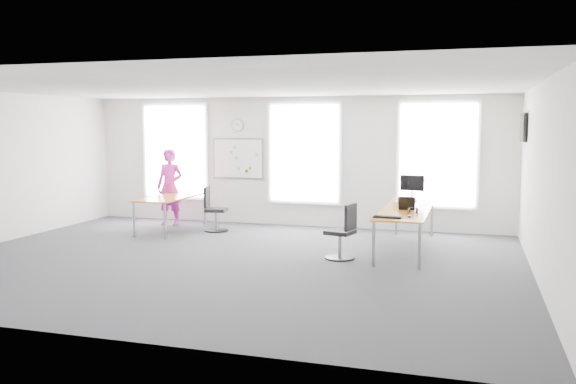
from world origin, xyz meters
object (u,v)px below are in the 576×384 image
(chair_left, at_px, (214,212))
(desk_left, at_px, (171,199))
(chair_right, at_px, (343,235))
(monitor, at_px, (412,186))
(headphones, at_px, (413,211))
(desk_right, at_px, (407,211))
(person, at_px, (170,187))
(keyboard, at_px, (388,217))

(chair_left, bearing_deg, desk_left, 87.47)
(chair_right, height_order, monitor, monitor)
(chair_right, height_order, headphones, chair_right)
(desk_right, xyz_separation_m, desk_left, (-5.26, 0.67, -0.04))
(desk_left, xyz_separation_m, person, (-0.40, 0.69, 0.19))
(desk_left, bearing_deg, monitor, 4.29)
(chair_left, xyz_separation_m, keyboard, (4.13, -2.16, 0.37))
(chair_right, xyz_separation_m, headphones, (1.15, 0.49, 0.41))
(desk_left, height_order, person, person)
(headphones, distance_m, monitor, 1.76)
(chair_right, height_order, keyboard, chair_right)
(chair_left, relative_size, keyboard, 2.05)
(desk_left, bearing_deg, person, 120.09)
(desk_right, bearing_deg, person, 166.41)
(monitor, bearing_deg, desk_left, -169.67)
(desk_right, height_order, desk_left, desk_right)
(chair_right, distance_m, person, 5.34)
(chair_right, bearing_deg, desk_left, -100.07)
(keyboard, bearing_deg, monitor, 92.12)
(chair_right, height_order, chair_left, chair_left)
(chair_right, relative_size, keyboard, 2.04)
(headphones, relative_size, monitor, 0.33)
(desk_right, distance_m, person, 5.83)
(chair_left, height_order, monitor, monitor)
(person, bearing_deg, headphones, -18.25)
(desk_right, relative_size, monitor, 6.03)
(desk_right, relative_size, chair_right, 3.31)
(desk_right, xyz_separation_m, person, (-5.66, 1.37, 0.16))
(chair_left, height_order, headphones, chair_left)
(person, bearing_deg, chair_left, -20.89)
(desk_left, xyz_separation_m, keyboard, (5.08, -2.01, 0.10))
(desk_right, xyz_separation_m, headphones, (0.17, -0.66, 0.10))
(person, xyz_separation_m, headphones, (5.83, -2.03, -0.06))
(chair_right, bearing_deg, desk_right, 152.84)
(keyboard, distance_m, headphones, 0.75)
(keyboard, bearing_deg, headphones, 68.68)
(keyboard, bearing_deg, chair_left, 158.59)
(monitor, bearing_deg, chair_left, -170.73)
(desk_right, distance_m, monitor, 1.13)
(chair_right, bearing_deg, chair_left, -107.67)
(chair_left, distance_m, person, 1.53)
(desk_left, height_order, chair_left, chair_left)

